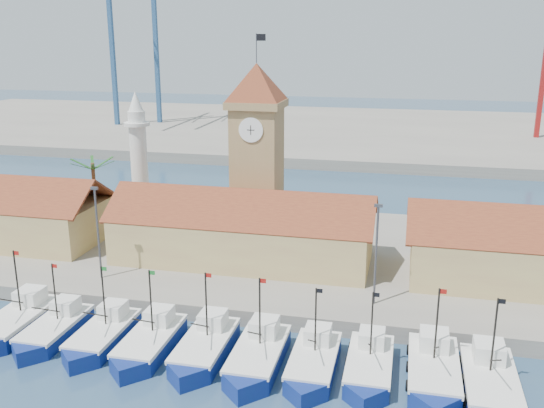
% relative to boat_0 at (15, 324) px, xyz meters
% --- Properties ---
extents(ground, '(400.00, 400.00, 0.00)m').
position_rel_boat_0_xyz_m(ground, '(15.14, -2.87, -0.76)').
color(ground, '#1F3E52').
rests_on(ground, ground).
extents(quay, '(140.00, 32.00, 1.50)m').
position_rel_boat_0_xyz_m(quay, '(15.14, 21.13, -0.01)').
color(quay, gray).
rests_on(quay, ground).
extents(terminal, '(240.00, 80.00, 2.00)m').
position_rel_boat_0_xyz_m(terminal, '(15.14, 107.13, 0.24)').
color(terminal, gray).
rests_on(terminal, ground).
extents(boat_0, '(3.55, 9.73, 7.37)m').
position_rel_boat_0_xyz_m(boat_0, '(0.00, 0.00, 0.00)').
color(boat_0, navy).
rests_on(boat_0, ground).
extents(boat_1, '(3.22, 8.82, 6.68)m').
position_rel_boat_0_xyz_m(boat_1, '(3.76, -0.37, -0.07)').
color(boat_1, navy).
rests_on(boat_1, ground).
extents(boat_2, '(3.30, 9.04, 6.84)m').
position_rel_boat_0_xyz_m(boat_2, '(8.13, -0.38, -0.05)').
color(boat_2, navy).
rests_on(boat_2, ground).
extents(boat_3, '(3.39, 9.27, 7.02)m').
position_rel_boat_0_xyz_m(boat_3, '(12.34, -0.67, -0.04)').
color(boat_3, navy).
rests_on(boat_3, ground).
extents(boat_4, '(3.45, 9.44, 7.14)m').
position_rel_boat_0_xyz_m(boat_4, '(16.84, -0.47, -0.02)').
color(boat_4, navy).
rests_on(boat_4, ground).
extents(boat_5, '(3.51, 9.62, 7.28)m').
position_rel_boat_0_xyz_m(boat_5, '(21.19, -0.89, -0.01)').
color(boat_5, navy).
rests_on(boat_5, ground).
extents(boat_6, '(3.30, 9.03, 6.84)m').
position_rel_boat_0_xyz_m(boat_6, '(25.40, -0.75, -0.05)').
color(boat_6, navy).
rests_on(boat_6, ground).
extents(boat_7, '(3.26, 8.92, 6.75)m').
position_rel_boat_0_xyz_m(boat_7, '(29.47, -0.35, -0.06)').
color(boat_7, navy).
rests_on(boat_7, ground).
extents(boat_8, '(3.58, 9.81, 7.42)m').
position_rel_boat_0_xyz_m(boat_8, '(34.02, -0.21, 0.01)').
color(boat_8, navy).
rests_on(boat_8, ground).
extents(boat_9, '(3.60, 9.85, 7.45)m').
position_rel_boat_0_xyz_m(boat_9, '(37.81, -1.06, 0.01)').
color(boat_9, navy).
rests_on(boat_9, ground).
extents(hall_center, '(27.04, 10.13, 7.61)m').
position_rel_boat_0_xyz_m(hall_center, '(15.14, 17.13, 3.23)').
color(hall_center, tan).
rests_on(hall_center, quay).
extents(clock_tower, '(5.80, 5.80, 22.70)m').
position_rel_boat_0_xyz_m(clock_tower, '(15.14, 23.13, 11.20)').
color(clock_tower, '#9D7B50').
rests_on(clock_tower, quay).
extents(minaret, '(3.00, 3.00, 16.30)m').
position_rel_boat_0_xyz_m(minaret, '(0.14, 25.13, 8.97)').
color(minaret, silver).
rests_on(minaret, quay).
extents(palm_tree, '(5.60, 5.03, 8.39)m').
position_rel_boat_0_xyz_m(palm_tree, '(-4.86, 23.13, 5.48)').
color(palm_tree, brown).
rests_on(palm_tree, quay).
extents(lamp_posts, '(80.70, 0.25, 9.03)m').
position_rel_boat_0_xyz_m(lamp_posts, '(15.64, 9.13, 5.72)').
color(lamp_posts, '#3F3F44').
rests_on(lamp_posts, quay).
extents(crane_blue_far, '(1.00, 33.94, 46.53)m').
position_rel_boat_0_xyz_m(crane_blue_far, '(-40.53, 97.67, 27.15)').
color(crane_blue_far, '#29527F').
rests_on(crane_blue_far, terminal).
extents(crane_blue_near, '(1.00, 34.07, 41.37)m').
position_rel_boat_0_xyz_m(crane_blue_near, '(-31.70, 103.50, 24.31)').
color(crane_blue_near, '#29527F').
rests_on(crane_blue_near, terminal).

